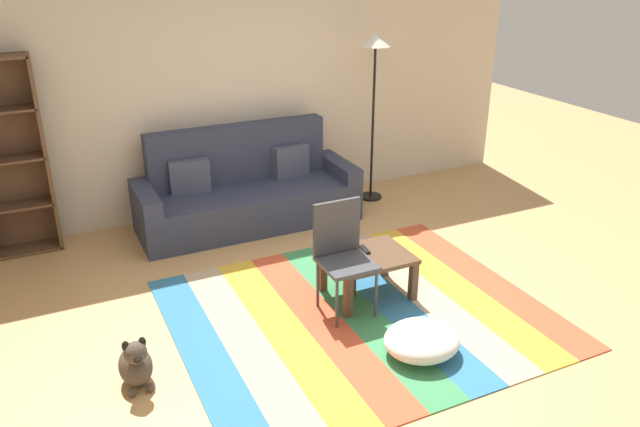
# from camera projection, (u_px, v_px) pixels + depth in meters

# --- Properties ---
(ground_plane) EXTENTS (14.00, 14.00, 0.00)m
(ground_plane) POSITION_uv_depth(u_px,v_px,m) (346.00, 312.00, 5.03)
(ground_plane) COLOR tan
(back_wall) EXTENTS (6.80, 0.10, 2.70)m
(back_wall) POSITION_uv_depth(u_px,v_px,m) (236.00, 85.00, 6.61)
(back_wall) COLOR beige
(back_wall) RESTS_ON ground_plane
(rug) EXTENTS (2.85, 2.45, 0.01)m
(rug) POSITION_uv_depth(u_px,v_px,m) (359.00, 313.00, 5.01)
(rug) COLOR teal
(rug) RESTS_ON ground_plane
(couch) EXTENTS (2.26, 0.80, 1.00)m
(couch) POSITION_uv_depth(u_px,v_px,m) (246.00, 192.00, 6.53)
(couch) COLOR #2D3347
(couch) RESTS_ON ground_plane
(coffee_table) EXTENTS (0.68, 0.54, 0.37)m
(coffee_table) POSITION_uv_depth(u_px,v_px,m) (368.00, 262.00, 5.15)
(coffee_table) COLOR #513826
(coffee_table) RESTS_ON rug
(pouf) EXTENTS (0.56, 0.50, 0.22)m
(pouf) POSITION_uv_depth(u_px,v_px,m) (422.00, 340.00, 4.47)
(pouf) COLOR white
(pouf) RESTS_ON rug
(dog) EXTENTS (0.22, 0.35, 0.40)m
(dog) POSITION_uv_depth(u_px,v_px,m) (136.00, 364.00, 4.15)
(dog) COLOR #473D33
(dog) RESTS_ON ground_plane
(standing_lamp) EXTENTS (0.32, 0.32, 1.86)m
(standing_lamp) POSITION_uv_depth(u_px,v_px,m) (375.00, 62.00, 6.68)
(standing_lamp) COLOR black
(standing_lamp) RESTS_ON ground_plane
(tv_remote) EXTENTS (0.06, 0.15, 0.02)m
(tv_remote) POSITION_uv_depth(u_px,v_px,m) (365.00, 249.00, 5.19)
(tv_remote) COLOR black
(tv_remote) RESTS_ON coffee_table
(folding_chair) EXTENTS (0.40, 0.40, 0.90)m
(folding_chair) POSITION_uv_depth(u_px,v_px,m) (342.00, 248.00, 4.89)
(folding_chair) COLOR #38383D
(folding_chair) RESTS_ON ground_plane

